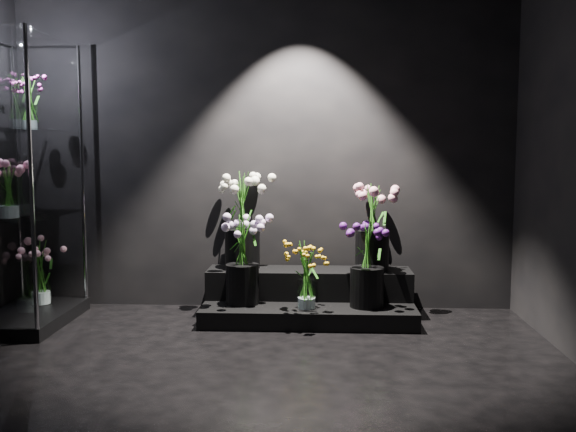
{
  "coord_description": "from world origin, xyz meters",
  "views": [
    {
      "loc": [
        0.45,
        -3.17,
        1.29
      ],
      "look_at": [
        0.23,
        1.2,
        0.83
      ],
      "focal_mm": 40.0,
      "sensor_mm": 36.0,
      "label": 1
    }
  ],
  "objects": [
    {
      "name": "floor",
      "position": [
        0.0,
        0.0,
        0.0
      ],
      "size": [
        4.0,
        4.0,
        0.0
      ],
      "primitive_type": "plane",
      "color": "black",
      "rests_on": "ground"
    },
    {
      "name": "wall_front",
      "position": [
        0.0,
        -2.0,
        1.4
      ],
      "size": [
        4.0,
        0.0,
        4.0
      ],
      "primitive_type": "plane",
      "rotation": [
        -1.57,
        0.0,
        0.0
      ],
      "color": "black",
      "rests_on": "floor"
    },
    {
      "name": "display_case",
      "position": [
        -1.7,
        1.38,
        1.05
      ],
      "size": [
        0.57,
        0.95,
        2.09
      ],
      "color": "black",
      "rests_on": "floor"
    },
    {
      "name": "bouquet_pink_roses",
      "position": [
        0.86,
        1.76,
        0.73
      ],
      "size": [
        0.47,
        0.47,
        0.67
      ],
      "rotation": [
        0.0,
        0.0,
        0.43
      ],
      "color": "black",
      "rests_on": "display_riser"
    },
    {
      "name": "bouquet_lilac",
      "position": [
        -0.13,
        1.54,
        0.52
      ],
      "size": [
        0.46,
        0.46,
        0.68
      ],
      "rotation": [
        0.0,
        0.0,
        -0.27
      ],
      "color": "black",
      "rests_on": "display_riser"
    },
    {
      "name": "bouquet_case_base_pink",
      "position": [
        -1.71,
        1.6,
        0.36
      ],
      "size": [
        0.36,
        0.36,
        0.5
      ],
      "rotation": [
        0.0,
        0.0,
        0.14
      ],
      "color": "white",
      "rests_on": "display_case"
    },
    {
      "name": "display_riser",
      "position": [
        0.37,
        1.68,
        0.15
      ],
      "size": [
        1.59,
        0.71,
        0.35
      ],
      "color": "black",
      "rests_on": "floor"
    },
    {
      "name": "bouquet_purple",
      "position": [
        0.8,
        1.49,
        0.48
      ],
      "size": [
        0.43,
        0.43,
        0.62
      ],
      "rotation": [
        0.0,
        0.0,
        0.36
      ],
      "color": "black",
      "rests_on": "display_riser"
    },
    {
      "name": "bouquet_cream_roses",
      "position": [
        -0.16,
        1.82,
        0.77
      ],
      "size": [
        0.46,
        0.46,
        0.76
      ],
      "rotation": [
        0.0,
        0.0,
        -0.31
      ],
      "color": "black",
      "rests_on": "display_riser"
    },
    {
      "name": "bouquet_orange_bells",
      "position": [
        0.36,
        1.42,
        0.39
      ],
      "size": [
        0.3,
        0.3,
        0.5
      ],
      "rotation": [
        0.0,
        0.0,
        0.18
      ],
      "color": "white",
      "rests_on": "display_riser"
    },
    {
      "name": "wall_back",
      "position": [
        0.0,
        2.0,
        1.4
      ],
      "size": [
        4.0,
        0.0,
        4.0
      ],
      "primitive_type": "plane",
      "rotation": [
        1.57,
        0.0,
        0.0
      ],
      "color": "black",
      "rests_on": "floor"
    },
    {
      "name": "bouquet_case_pink",
      "position": [
        -1.7,
        1.16,
        1.03
      ],
      "size": [
        0.34,
        0.34,
        0.41
      ],
      "rotation": [
        0.0,
        0.0,
        -0.15
      ],
      "color": "white",
      "rests_on": "display_case"
    },
    {
      "name": "bouquet_case_magenta",
      "position": [
        -1.69,
        1.51,
        1.64
      ],
      "size": [
        0.22,
        0.22,
        0.4
      ],
      "rotation": [
        0.0,
        0.0,
        -0.07
      ],
      "color": "white",
      "rests_on": "display_case"
    }
  ]
}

